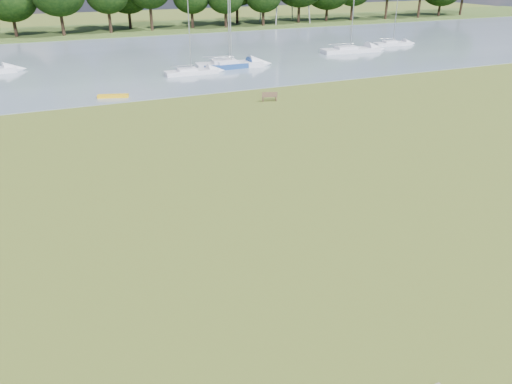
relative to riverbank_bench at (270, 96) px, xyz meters
name	(u,v)px	position (x,y,z in m)	size (l,w,h in m)	color
ground	(216,212)	(-11.06, -17.58, -0.40)	(220.00, 220.00, 0.00)	olive
river	(95,63)	(-11.06, 24.42, -0.40)	(220.00, 40.00, 0.10)	slate
far_bank	(71,33)	(-11.06, 54.42, -0.40)	(220.00, 20.00, 0.40)	#4C6626
riverbank_bench	(270,96)	(0.00, 0.00, 0.00)	(1.35, 0.75, 0.80)	brown
kayak	(113,96)	(-11.87, 6.42, -0.22)	(2.61, 0.61, 0.26)	yellow
sailboat_0	(229,63)	(2.10, 15.05, 0.17)	(7.53, 2.86, 8.80)	silver
sailboat_1	(231,63)	(2.16, 14.62, 0.15)	(6.56, 2.14, 8.10)	navy
sailboat_2	(191,70)	(-2.83, 13.18, 0.05)	(5.51, 1.57, 7.57)	silver
sailboat_6	(350,49)	(20.10, 18.33, 0.11)	(7.87, 2.85, 9.32)	silver
sailboat_8	(393,42)	(28.91, 20.91, 0.06)	(5.52, 2.15, 7.88)	silver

